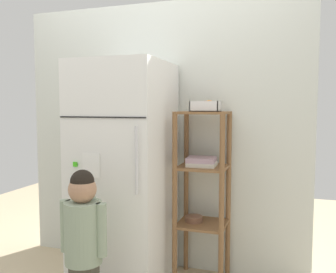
{
  "coord_description": "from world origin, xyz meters",
  "views": [
    {
      "loc": [
        0.97,
        -2.32,
        1.29
      ],
      "look_at": [
        0.19,
        0.02,
        1.08
      ],
      "focal_mm": 38.21,
      "sensor_mm": 36.0,
      "label": 1
    }
  ],
  "objects_px": {
    "refrigerator": "(125,174)",
    "pantry_shelf_unit": "(202,182)",
    "child_standing": "(83,232)",
    "fruit_bin": "(207,106)"
  },
  "relations": [
    {
      "from": "pantry_shelf_unit",
      "to": "fruit_bin",
      "type": "bearing_deg",
      "value": -25.82
    },
    {
      "from": "refrigerator",
      "to": "pantry_shelf_unit",
      "type": "xyz_separation_m",
      "value": [
        0.54,
        0.16,
        -0.06
      ]
    },
    {
      "from": "child_standing",
      "to": "pantry_shelf_unit",
      "type": "xyz_separation_m",
      "value": [
        0.54,
        0.73,
        0.18
      ]
    },
    {
      "from": "refrigerator",
      "to": "pantry_shelf_unit",
      "type": "height_order",
      "value": "refrigerator"
    },
    {
      "from": "refrigerator",
      "to": "pantry_shelf_unit",
      "type": "bearing_deg",
      "value": 16.57
    },
    {
      "from": "refrigerator",
      "to": "pantry_shelf_unit",
      "type": "distance_m",
      "value": 0.57
    },
    {
      "from": "fruit_bin",
      "to": "refrigerator",
      "type": "bearing_deg",
      "value": -165.73
    },
    {
      "from": "refrigerator",
      "to": "fruit_bin",
      "type": "height_order",
      "value": "refrigerator"
    },
    {
      "from": "fruit_bin",
      "to": "child_standing",
      "type": "bearing_deg",
      "value": -128.31
    },
    {
      "from": "pantry_shelf_unit",
      "to": "refrigerator",
      "type": "bearing_deg",
      "value": -163.43
    }
  ]
}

